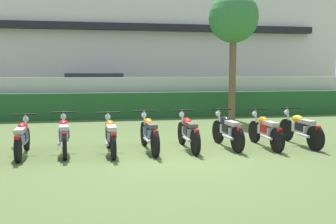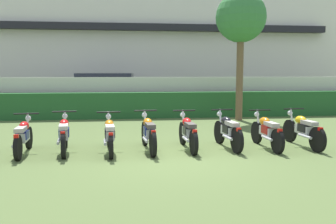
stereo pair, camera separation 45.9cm
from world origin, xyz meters
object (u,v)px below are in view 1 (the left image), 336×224
at_px(parked_car, 99,93).
at_px(motorcycle_in_row_2, 110,135).
at_px(motorcycle_in_row_7, 300,129).
at_px(motorcycle_in_row_1, 64,135).
at_px(motorcycle_in_row_6, 265,130).
at_px(tree_near_inspector, 234,20).
at_px(motorcycle_in_row_5, 227,130).
at_px(motorcycle_in_row_4, 188,132).
at_px(motorcycle_in_row_0, 22,137).
at_px(motorcycle_in_row_3, 149,133).

bearing_deg(parked_car, motorcycle_in_row_2, -82.71).
bearing_deg(motorcycle_in_row_7, motorcycle_in_row_1, 85.94).
distance_m(motorcycle_in_row_1, motorcycle_in_row_7, 6.12).
bearing_deg(motorcycle_in_row_6, parked_car, 23.72).
relative_size(tree_near_inspector, motorcycle_in_row_5, 2.78).
bearing_deg(motorcycle_in_row_7, motorcycle_in_row_6, 89.65).
bearing_deg(parked_car, motorcycle_in_row_6, -59.88).
distance_m(motorcycle_in_row_4, motorcycle_in_row_6, 2.04).
bearing_deg(motorcycle_in_row_6, tree_near_inspector, -12.28).
bearing_deg(motorcycle_in_row_5, parked_car, 15.07).
bearing_deg(motorcycle_in_row_2, motorcycle_in_row_5, -91.89).
distance_m(motorcycle_in_row_0, motorcycle_in_row_3, 3.00).
height_order(tree_near_inspector, motorcycle_in_row_0, tree_near_inspector).
distance_m(tree_near_inspector, motorcycle_in_row_2, 8.13).
bearing_deg(motorcycle_in_row_5, motorcycle_in_row_4, 85.66).
relative_size(motorcycle_in_row_0, motorcycle_in_row_7, 0.94).
distance_m(parked_car, motorcycle_in_row_1, 9.22).
xyz_separation_m(motorcycle_in_row_1, motorcycle_in_row_5, (4.11, -0.00, 0.00)).
height_order(motorcycle_in_row_1, motorcycle_in_row_7, same).
relative_size(motorcycle_in_row_3, motorcycle_in_row_5, 1.08).
bearing_deg(motorcycle_in_row_7, motorcycle_in_row_4, 85.74).
xyz_separation_m(motorcycle_in_row_4, motorcycle_in_row_7, (3.06, -0.04, 0.01)).
bearing_deg(parked_car, motorcycle_in_row_3, -76.83).
distance_m(parked_car, tree_near_inspector, 7.41).
distance_m(motorcycle_in_row_4, motorcycle_in_row_5, 1.05).
bearing_deg(motorcycle_in_row_0, motorcycle_in_row_2, -95.67).
relative_size(parked_car, motorcycle_in_row_0, 2.51).
xyz_separation_m(parked_car, motorcycle_in_row_0, (-1.61, -9.26, -0.50)).
bearing_deg(motorcycle_in_row_5, motorcycle_in_row_3, 86.18).
bearing_deg(motorcycle_in_row_1, motorcycle_in_row_4, -97.47).
xyz_separation_m(motorcycle_in_row_0, motorcycle_in_row_5, (5.05, 0.08, 0.02)).
height_order(motorcycle_in_row_0, motorcycle_in_row_2, motorcycle_in_row_2).
xyz_separation_m(motorcycle_in_row_2, motorcycle_in_row_6, (4.00, 0.02, 0.00)).
xyz_separation_m(tree_near_inspector, motorcycle_in_row_6, (-0.99, -5.31, -3.59)).
distance_m(motorcycle_in_row_3, motorcycle_in_row_4, 1.00).
xyz_separation_m(motorcycle_in_row_0, motorcycle_in_row_4, (4.00, 0.06, 0.01)).
height_order(tree_near_inspector, motorcycle_in_row_1, tree_near_inspector).
bearing_deg(motorcycle_in_row_6, motorcycle_in_row_1, 86.89).
relative_size(motorcycle_in_row_0, motorcycle_in_row_5, 1.00).
height_order(parked_car, motorcycle_in_row_0, parked_car).
bearing_deg(motorcycle_in_row_3, motorcycle_in_row_4, -92.81).
relative_size(motorcycle_in_row_4, motorcycle_in_row_7, 0.97).
xyz_separation_m(parked_car, motorcycle_in_row_5, (3.44, -9.18, -0.48)).
height_order(motorcycle_in_row_0, motorcycle_in_row_7, motorcycle_in_row_7).
bearing_deg(tree_near_inspector, parked_car, 143.63).
relative_size(motorcycle_in_row_2, motorcycle_in_row_4, 1.02).
relative_size(motorcycle_in_row_2, motorcycle_in_row_6, 1.03).
xyz_separation_m(tree_near_inspector, motorcycle_in_row_4, (-3.03, -5.21, -3.59)).
xyz_separation_m(motorcycle_in_row_1, motorcycle_in_row_7, (6.12, -0.07, -0.00)).
relative_size(motorcycle_in_row_1, motorcycle_in_row_4, 1.00).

